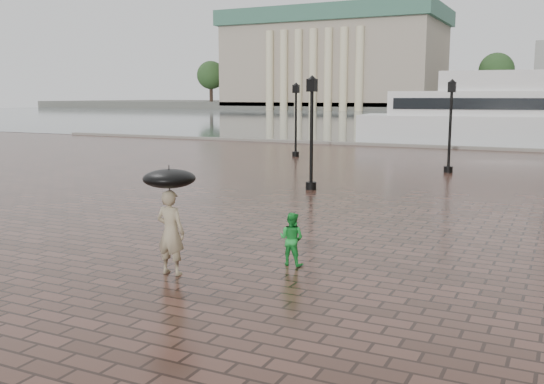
{
  "coord_description": "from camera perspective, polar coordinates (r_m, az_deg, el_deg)",
  "views": [
    {
      "loc": [
        3.24,
        -12.42,
        3.76
      ],
      "look_at": [
        -3.25,
        0.82,
        1.4
      ],
      "focal_mm": 40.0,
      "sensor_mm": 36.0,
      "label": 1
    }
  ],
  "objects": [
    {
      "name": "child_pedestrian",
      "position": [
        13.54,
        1.85,
        -4.42
      ],
      "size": [
        0.6,
        0.48,
        1.19
      ],
      "primitive_type": "imported",
      "rotation": [
        0.0,
        0.0,
        3.1
      ],
      "color": "green",
      "rests_on": "ground"
    },
    {
      "name": "adult_pedestrian",
      "position": [
        12.96,
        -9.52,
        -3.75
      ],
      "size": [
        0.66,
        0.44,
        1.81
      ],
      "primitive_type": "imported",
      "rotation": [
        0.0,
        0.0,
        3.13
      ],
      "color": "#9C8D6F",
      "rests_on": "ground"
    },
    {
      "name": "umbrella",
      "position": [
        12.75,
        -9.65,
        1.26
      ],
      "size": [
        1.1,
        1.1,
        1.18
      ],
      "color": "black",
      "rests_on": "ground"
    },
    {
      "name": "street_lamps",
      "position": [
        30.45,
        17.04,
        5.99
      ],
      "size": [
        21.44,
        14.44,
        4.4
      ],
      "color": "black",
      "rests_on": "ground"
    },
    {
      "name": "museum",
      "position": [
        167.79,
        5.9,
        12.5
      ],
      "size": [
        57.0,
        32.5,
        26.0
      ],
      "color": "gray",
      "rests_on": "ground"
    },
    {
      "name": "ferry_near",
      "position": [
        49.59,
        21.95,
        6.73
      ],
      "size": [
        23.66,
        8.06,
        7.61
      ],
      "rotation": [
        0.0,
        0.0,
        0.11
      ],
      "color": "silver",
      "rests_on": "ground"
    },
    {
      "name": "ground",
      "position": [
        13.38,
        11.14,
        -7.4
      ],
      "size": [
        300.0,
        300.0,
        0.0
      ],
      "primitive_type": "plane",
      "color": "#341F17",
      "rests_on": "ground"
    },
    {
      "name": "quay_edge",
      "position": [
        44.7,
        21.92,
        3.6
      ],
      "size": [
        80.0,
        0.6,
        0.3
      ],
      "primitive_type": "cube",
      "color": "slate",
      "rests_on": "ground"
    }
  ]
}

